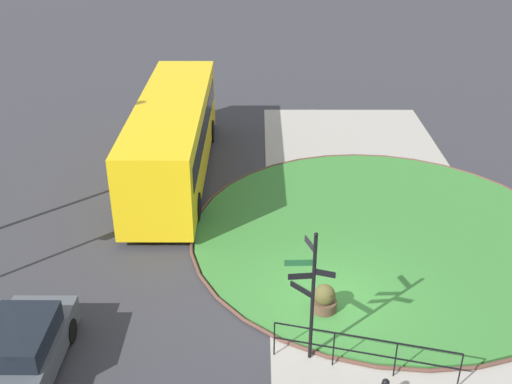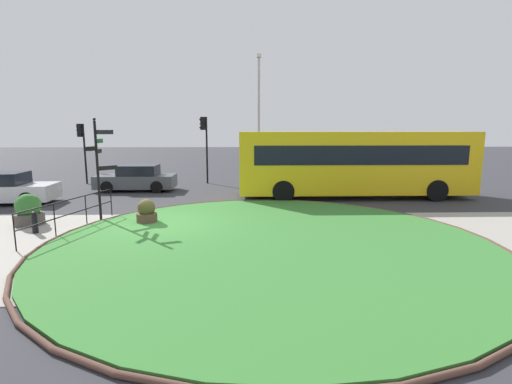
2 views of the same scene
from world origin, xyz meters
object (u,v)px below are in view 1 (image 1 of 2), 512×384
Objects in this scene: planter_near_signpost at (324,300)px; signpost_directional at (310,289)px; bus_yellow at (173,136)px; car_near_lane at (20,355)px.

signpost_directional is at bearing 161.51° from planter_near_signpost.
planter_near_signpost is (-8.74, -5.17, -1.30)m from bus_yellow.
planter_near_signpost is (1.75, -0.59, -1.70)m from signpost_directional.
car_near_lane is (-11.16, 2.33, -1.06)m from bus_yellow.
signpost_directional reaches higher than bus_yellow.
bus_yellow is 2.67× the size of car_near_lane.
bus_yellow is 11.45m from car_near_lane.
car_near_lane is at bearing 107.90° from planter_near_signpost.
bus_yellow is at bearing 23.60° from signpost_directional.
car_near_lane is at bearing 168.34° from bus_yellow.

